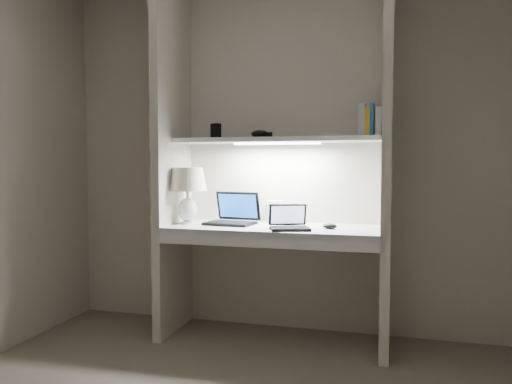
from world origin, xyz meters
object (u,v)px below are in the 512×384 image
(table_lamp, at_px, (188,186))
(speaker, at_px, (275,211))
(book_row, at_px, (375,122))
(laptop_netbook, at_px, (289,223))
(laptop_main, at_px, (233,217))

(table_lamp, bearing_deg, speaker, 22.50)
(book_row, bearing_deg, laptop_netbook, -151.08)
(laptop_netbook, bearing_deg, laptop_main, 137.83)
(laptop_netbook, bearing_deg, book_row, 9.33)
(table_lamp, height_order, book_row, book_row)
(laptop_main, bearing_deg, book_row, 13.57)
(laptop_main, relative_size, speaker, 2.28)
(table_lamp, distance_m, book_row, 1.34)
(laptop_main, bearing_deg, table_lamp, -158.85)
(laptop_main, xyz_separation_m, speaker, (0.26, 0.16, 0.03))
(table_lamp, bearing_deg, laptop_main, 13.87)
(speaker, height_order, book_row, book_row)
(table_lamp, height_order, laptop_netbook, table_lamp)
(table_lamp, xyz_separation_m, laptop_main, (0.31, 0.08, -0.21))
(laptop_netbook, relative_size, book_row, 1.38)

